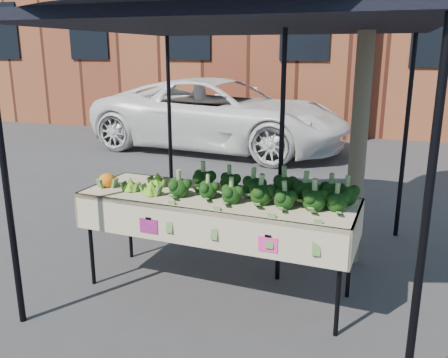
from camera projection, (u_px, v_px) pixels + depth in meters
ground at (212, 284)px, 4.40m from camera, size 90.00×90.00×0.00m
table at (217, 244)px, 4.18m from camera, size 2.44×0.95×0.90m
canopy at (246, 134)px, 4.33m from camera, size 3.16×3.16×2.74m
broccoli_heap at (261, 186)px, 3.94m from camera, size 1.57×0.54×0.23m
romanesco_cluster at (147, 180)px, 4.23m from camera, size 0.40×0.44×0.17m
cauliflower_pair at (107, 179)px, 4.32m from camera, size 0.17×0.17×0.16m
vehicle at (220, 17)px, 9.78m from camera, size 1.83×2.74×5.60m
street_tree at (368, 19)px, 4.29m from camera, size 2.43×2.43×4.79m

